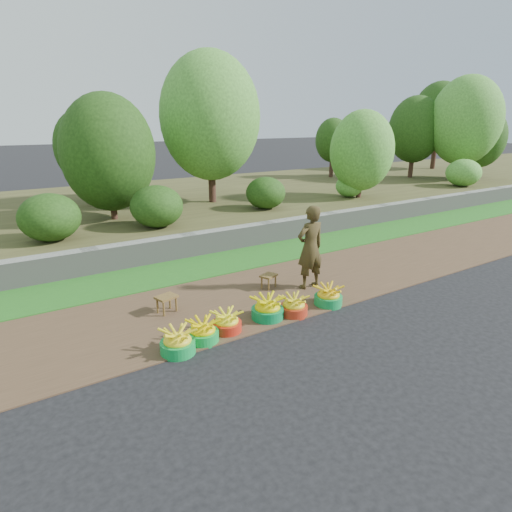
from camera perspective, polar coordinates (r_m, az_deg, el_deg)
ground_plane at (r=6.96m, az=5.26°, el=-8.76°), size 120.00×120.00×0.00m
dirt_shoulder at (r=7.89m, az=-0.33°, el=-5.33°), size 80.00×2.50×0.02m
grass_verge at (r=9.52m, az=-6.81°, el=-1.28°), size 80.00×1.50×0.04m
retaining_wall at (r=10.18m, az=-8.98°, el=1.39°), size 80.00×0.35×0.55m
earth_bank at (r=14.69m, az=-16.88°, el=5.75°), size 80.00×10.00×0.50m
vegetation at (r=15.08m, az=2.35°, el=15.92°), size 35.24×7.10×4.67m
basin_a at (r=6.11m, az=-10.41°, el=-11.26°), size 0.49×0.49×0.36m
basin_b at (r=6.35m, az=-7.11°, el=-10.01°), size 0.47×0.47×0.35m
basin_c at (r=6.59m, az=-3.95°, el=-8.85°), size 0.46×0.46×0.34m
basin_d at (r=6.97m, az=1.54°, el=-7.07°), size 0.52×0.52×0.39m
basin_e at (r=7.13m, az=5.05°, el=-6.70°), size 0.47×0.47×0.35m
basin_f at (r=7.57m, az=9.62°, el=-5.33°), size 0.49×0.49×0.36m
stool_left at (r=7.28m, az=-11.85°, el=-5.67°), size 0.38×0.33×0.29m
stool_right at (r=8.15m, az=1.70°, el=-2.87°), size 0.37×0.33×0.27m
vendor_woman at (r=8.06m, az=7.25°, el=1.14°), size 0.59×0.39×1.59m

